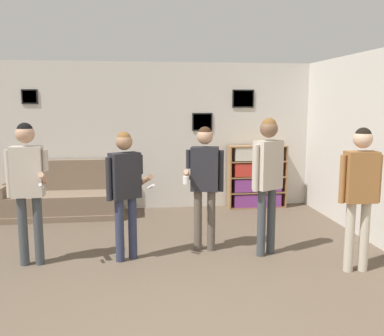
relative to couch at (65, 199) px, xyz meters
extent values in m
cube|color=beige|center=(1.48, 0.41, 1.04)|extent=(8.52, 0.06, 2.70)
cube|color=black|center=(-0.58, 0.37, 1.77)|extent=(0.28, 0.02, 0.25)
cube|color=#B2B2BC|center=(-0.58, 0.36, 1.77)|extent=(0.23, 0.01, 0.21)
cube|color=black|center=(2.49, 0.37, 1.31)|extent=(0.38, 0.02, 0.33)
cube|color=#B2B2BC|center=(2.49, 0.36, 1.31)|extent=(0.33, 0.01, 0.28)
cube|color=black|center=(3.26, 0.37, 1.74)|extent=(0.41, 0.02, 0.33)
cube|color=gray|center=(3.26, 0.36, 1.74)|extent=(0.37, 0.01, 0.29)
cube|color=beige|center=(4.57, -1.94, 1.04)|extent=(0.06, 7.04, 2.70)
cube|color=#7A6651|center=(0.00, -0.06, -0.26)|extent=(2.05, 0.80, 0.10)
cube|color=#7A6651|center=(0.00, -0.06, -0.05)|extent=(1.99, 0.74, 0.32)
cube|color=#7A6651|center=(0.00, 0.27, 0.38)|extent=(1.99, 0.14, 0.54)
cube|color=#7A6651|center=(-0.96, -0.06, 0.20)|extent=(0.12, 0.74, 0.18)
cube|color=#7A6651|center=(0.96, -0.06, 0.20)|extent=(0.12, 0.74, 0.18)
cube|color=olive|center=(2.98, 0.19, 0.28)|extent=(0.02, 0.30, 1.18)
cube|color=olive|center=(4.04, 0.19, 0.28)|extent=(0.02, 0.30, 1.18)
cube|color=olive|center=(3.51, 0.33, 0.28)|extent=(1.09, 0.01, 1.18)
cube|color=olive|center=(3.51, 0.19, -0.29)|extent=(1.04, 0.30, 0.02)
cube|color=olive|center=(3.51, 0.19, 0.86)|extent=(1.04, 0.30, 0.02)
cube|color=olive|center=(3.51, 0.19, -0.01)|extent=(1.04, 0.30, 0.02)
cube|color=olive|center=(3.51, 0.19, 0.28)|extent=(1.04, 0.30, 0.02)
cube|color=olive|center=(3.51, 0.19, 0.58)|extent=(1.04, 0.30, 0.02)
cube|color=#7F3889|center=(3.51, 0.18, -0.16)|extent=(0.90, 0.26, 0.24)
cube|color=#7F3889|center=(3.51, 0.18, 0.13)|extent=(0.90, 0.26, 0.24)
cube|color=red|center=(3.51, 0.18, 0.43)|extent=(0.90, 0.26, 0.24)
cube|color=beige|center=(3.51, 0.18, 0.72)|extent=(0.90, 0.26, 0.24)
cylinder|color=#3D4247|center=(-0.12, -2.29, 0.12)|extent=(0.11, 0.11, 0.86)
cylinder|color=#3D4247|center=(0.06, -2.29, 0.12)|extent=(0.11, 0.11, 0.86)
cube|color=#BCB2A3|center=(-0.03, -2.29, 0.86)|extent=(0.36, 0.20, 0.61)
sphere|color=tan|center=(-0.03, -2.29, 1.31)|extent=(0.22, 0.22, 0.22)
sphere|color=black|center=(-0.03, -2.29, 1.34)|extent=(0.19, 0.19, 0.19)
cylinder|color=#BCB2A3|center=(0.18, -2.28, 0.99)|extent=(0.07, 0.07, 0.26)
cylinder|color=tan|center=(0.18, -2.43, 0.80)|extent=(0.06, 0.31, 0.19)
cylinder|color=white|center=(0.19, -2.57, 0.73)|extent=(0.03, 0.14, 0.09)
cylinder|color=#BCB2A3|center=(-0.25, -2.29, 0.83)|extent=(0.07, 0.07, 0.57)
cylinder|color=#2D334C|center=(1.04, -2.31, 0.09)|extent=(0.11, 0.11, 0.80)
cylinder|color=#2D334C|center=(1.20, -2.22, 0.09)|extent=(0.11, 0.11, 0.80)
cube|color=#232328|center=(1.12, -2.27, 0.78)|extent=(0.41, 0.34, 0.57)
sphere|color=#997051|center=(1.12, -2.27, 1.20)|extent=(0.21, 0.21, 0.21)
sphere|color=brown|center=(1.12, -2.27, 1.23)|extent=(0.18, 0.18, 0.18)
cylinder|color=#232328|center=(1.31, -2.17, 0.90)|extent=(0.07, 0.07, 0.24)
cylinder|color=#997051|center=(1.37, -2.28, 0.72)|extent=(0.19, 0.29, 0.18)
cylinder|color=white|center=(1.43, -2.40, 0.66)|extent=(0.10, 0.14, 0.09)
cylinder|color=#232328|center=(0.93, -2.37, 0.75)|extent=(0.07, 0.07, 0.53)
cylinder|color=brown|center=(2.07, -2.01, 0.10)|extent=(0.11, 0.11, 0.82)
cylinder|color=brown|center=(2.24, -2.06, 0.10)|extent=(0.11, 0.11, 0.82)
cube|color=#232328|center=(2.16, -2.03, 0.80)|extent=(0.40, 0.28, 0.58)
sphere|color=tan|center=(2.16, -2.03, 1.23)|extent=(0.21, 0.21, 0.21)
sphere|color=#382314|center=(2.16, -2.03, 1.27)|extent=(0.18, 0.18, 0.18)
cylinder|color=#232328|center=(2.36, -2.09, 0.78)|extent=(0.07, 0.07, 0.55)
cylinder|color=#232328|center=(1.95, -1.98, 0.93)|extent=(0.07, 0.07, 0.25)
cylinder|color=tan|center=(1.91, -2.11, 0.74)|extent=(0.13, 0.31, 0.18)
cylinder|color=white|center=(1.88, -2.25, 0.70)|extent=(0.08, 0.08, 0.10)
cylinder|color=#3D4247|center=(2.85, -2.35, 0.13)|extent=(0.11, 0.11, 0.88)
cylinder|color=#3D4247|center=(3.01, -2.26, 0.13)|extent=(0.11, 0.11, 0.88)
cube|color=#BCB2A3|center=(2.93, -2.31, 0.88)|extent=(0.41, 0.35, 0.62)
sphere|color=brown|center=(2.93, -2.31, 1.34)|extent=(0.23, 0.23, 0.23)
sphere|color=brown|center=(2.93, -2.31, 1.38)|extent=(0.19, 0.19, 0.19)
cylinder|color=#BCB2A3|center=(3.12, -2.20, 0.86)|extent=(0.07, 0.07, 0.59)
cylinder|color=#BCB2A3|center=(2.74, -2.41, 0.86)|extent=(0.07, 0.07, 0.59)
cylinder|color=#B7AD99|center=(3.73, -2.98, 0.11)|extent=(0.11, 0.11, 0.84)
cylinder|color=#B7AD99|center=(3.91, -2.99, 0.11)|extent=(0.11, 0.11, 0.84)
cube|color=#936033|center=(3.82, -2.98, 0.83)|extent=(0.37, 0.21, 0.59)
sphere|color=#D1A889|center=(3.82, -2.98, 1.26)|extent=(0.22, 0.22, 0.22)
sphere|color=black|center=(3.82, -2.98, 1.30)|extent=(0.18, 0.18, 0.18)
cylinder|color=#936033|center=(4.03, -2.99, 0.80)|extent=(0.07, 0.07, 0.56)
cylinder|color=#936033|center=(3.60, -2.97, 0.80)|extent=(0.07, 0.07, 0.56)
cylinder|color=yellow|center=(3.61, 0.19, 0.92)|extent=(0.08, 0.08, 0.10)
camera|label=1|loc=(1.28, -7.53, 1.68)|focal=40.00mm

